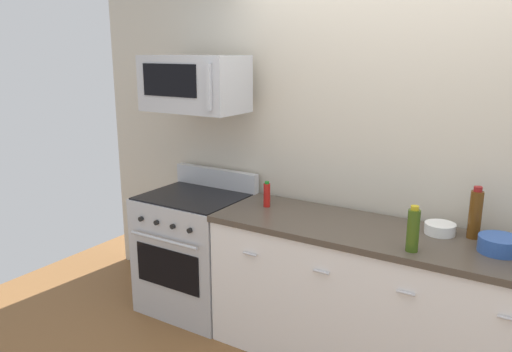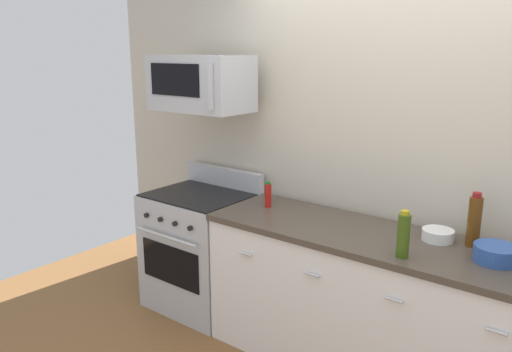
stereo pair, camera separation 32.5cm
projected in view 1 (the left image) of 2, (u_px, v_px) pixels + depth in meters
name	position (u px, v px, depth m)	size (l,w,h in m)	color
back_wall	(407.00, 151.00, 3.28)	(5.26, 0.10, 2.70)	beige
counter_unit	(378.00, 301.00, 3.16)	(2.17, 0.66, 0.92)	white
range_oven	(196.00, 251.00, 3.91)	(0.76, 0.69, 1.07)	#B7BABF
microwave	(194.00, 84.00, 3.63)	(0.74, 0.44, 0.40)	#B7BABF
bottle_hot_sauce_red	(267.00, 195.00, 3.51)	(0.05, 0.05, 0.18)	#B21914
bottle_olive_oil	(413.00, 230.00, 2.73)	(0.07, 0.07, 0.26)	#385114
bottle_wine_amber	(475.00, 214.00, 2.91)	(0.07, 0.07, 0.31)	#59330F
bowl_blue_mixing	(499.00, 244.00, 2.73)	(0.22, 0.22, 0.09)	#2D519E
bowl_white_ceramic	(440.00, 228.00, 3.01)	(0.18, 0.18, 0.06)	white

